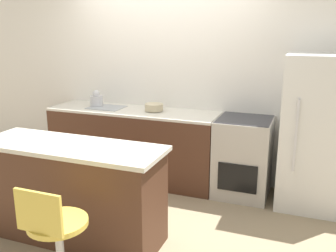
% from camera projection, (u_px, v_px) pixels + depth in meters
% --- Properties ---
extents(ground_plane, '(14.00, 14.00, 0.00)m').
position_uv_depth(ground_plane, '(147.00, 191.00, 4.53)').
color(ground_plane, '#998466').
extents(wall_back, '(8.00, 0.06, 2.60)m').
position_uv_depth(wall_back, '(167.00, 77.00, 4.81)').
color(wall_back, white).
rests_on(wall_back, ground_plane).
extents(back_counter, '(2.18, 0.62, 0.92)m').
position_uv_depth(back_counter, '(134.00, 144.00, 4.83)').
color(back_counter, '#4C2D1E').
rests_on(back_counter, ground_plane).
extents(kitchen_island, '(1.73, 0.60, 0.91)m').
position_uv_depth(kitchen_island, '(73.00, 191.00, 3.43)').
color(kitchen_island, '#4C2D1E').
rests_on(kitchen_island, ground_plane).
extents(oven_range, '(0.62, 0.63, 0.92)m').
position_uv_depth(oven_range, '(243.00, 157.00, 4.34)').
color(oven_range, '#B7B2A8').
rests_on(oven_range, ground_plane).
extents(refrigerator, '(0.73, 0.67, 1.65)m').
position_uv_depth(refrigerator, '(317.00, 133.00, 3.96)').
color(refrigerator, silver).
rests_on(refrigerator, ground_plane).
extents(stool_chair, '(0.44, 0.44, 0.87)m').
position_uv_depth(stool_chair, '(56.00, 241.00, 2.70)').
color(stool_chair, '#B7B7BC').
rests_on(stool_chair, ground_plane).
extents(kettle, '(0.17, 0.17, 0.21)m').
position_uv_depth(kettle, '(96.00, 100.00, 4.90)').
color(kettle, silver).
rests_on(kettle, back_counter).
extents(mixing_bowl, '(0.22, 0.22, 0.09)m').
position_uv_depth(mixing_bowl, '(154.00, 107.00, 4.62)').
color(mixing_bowl, '#C1B28E').
rests_on(mixing_bowl, back_counter).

